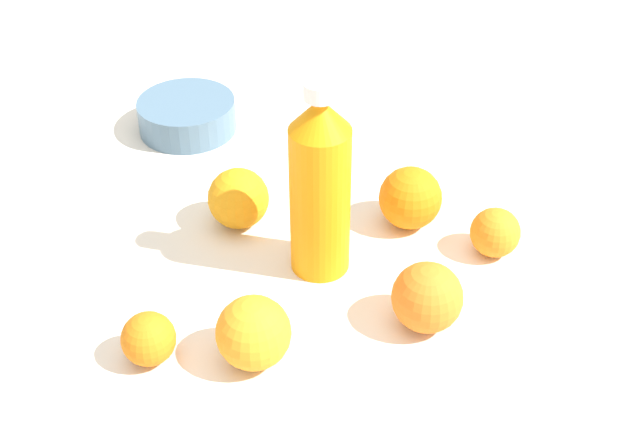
{
  "coord_description": "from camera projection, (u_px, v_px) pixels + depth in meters",
  "views": [
    {
      "loc": [
        0.05,
        -0.79,
        0.7
      ],
      "look_at": [
        0.03,
        0.02,
        0.08
      ],
      "focal_mm": 47.78,
      "sensor_mm": 36.0,
      "label": 1
    }
  ],
  "objects": [
    {
      "name": "orange_4",
      "position": [
        149.0,
        339.0,
        0.92
      ],
      "size": [
        0.06,
        0.06,
        0.06
      ],
      "primitive_type": "sphere",
      "color": "orange",
      "rests_on": "ground_plane"
    },
    {
      "name": "orange_3",
      "position": [
        427.0,
        297.0,
        0.96
      ],
      "size": [
        0.08,
        0.08,
        0.08
      ],
      "primitive_type": "sphere",
      "color": "orange",
      "rests_on": "ground_plane"
    },
    {
      "name": "orange_2",
      "position": [
        410.0,
        198.0,
        1.11
      ],
      "size": [
        0.08,
        0.08,
        0.08
      ],
      "primitive_type": "sphere",
      "color": "orange",
      "rests_on": "ground_plane"
    },
    {
      "name": "orange_5",
      "position": [
        238.0,
        198.0,
        1.11
      ],
      "size": [
        0.08,
        0.08,
        0.08
      ],
      "primitive_type": "sphere",
      "color": "orange",
      "rests_on": "ground_plane"
    },
    {
      "name": "ceramic_bowl",
      "position": [
        187.0,
        115.0,
        1.31
      ],
      "size": [
        0.15,
        0.15,
        0.05
      ],
      "primitive_type": "cylinder",
      "color": "slate",
      "rests_on": "ground_plane"
    },
    {
      "name": "orange_1",
      "position": [
        253.0,
        333.0,
        0.91
      ],
      "size": [
        0.08,
        0.08,
        0.08
      ],
      "primitive_type": "sphere",
      "color": "orange",
      "rests_on": "ground_plane"
    },
    {
      "name": "ground_plane",
      "position": [
        294.0,
        274.0,
        1.05
      ],
      "size": [
        2.4,
        2.4,
        0.0
      ],
      "primitive_type": "plane",
      "color": "silver"
    },
    {
      "name": "water_bottle",
      "position": [
        320.0,
        185.0,
        0.99
      ],
      "size": [
        0.07,
        0.07,
        0.26
      ],
      "rotation": [
        0.0,
        0.0,
        1.06
      ],
      "color": "orange",
      "rests_on": "ground_plane"
    },
    {
      "name": "orange_0",
      "position": [
        495.0,
        232.0,
        1.07
      ],
      "size": [
        0.06,
        0.06,
        0.06
      ],
      "primitive_type": "sphere",
      "color": "orange",
      "rests_on": "ground_plane"
    }
  ]
}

